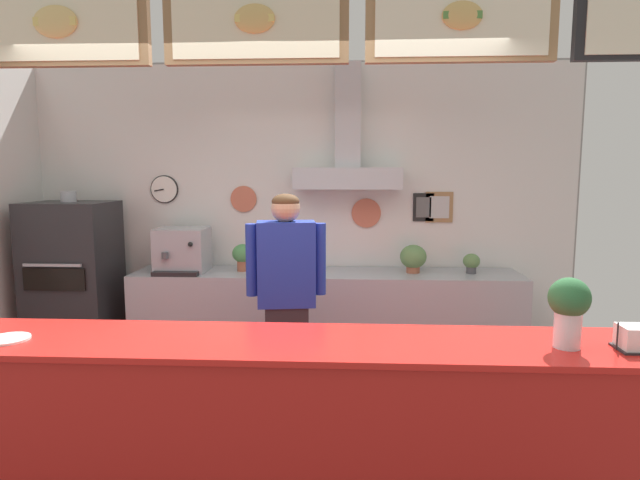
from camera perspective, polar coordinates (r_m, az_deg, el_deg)
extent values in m
cube|color=gray|center=(5.34, -1.99, 3.07)|extent=(5.37, 0.12, 2.90)
cube|color=silver|center=(5.27, -2.05, 3.02)|extent=(5.33, 0.01, 2.86)
cylinder|color=black|center=(5.54, -16.35, 5.25)|extent=(0.28, 0.02, 0.28)
cylinder|color=white|center=(5.53, -16.39, 5.25)|extent=(0.26, 0.01, 0.26)
cube|color=black|center=(5.53, -16.88, 5.14)|extent=(0.10, 0.01, 0.03)
cylinder|color=#C1664C|center=(5.33, -8.20, 4.38)|extent=(0.26, 0.02, 0.26)
cylinder|color=#C1664C|center=(5.24, 4.98, 2.90)|extent=(0.29, 0.02, 0.29)
cube|color=black|center=(5.28, 11.04, 3.47)|extent=(0.20, 0.02, 0.27)
cube|color=#5B5B5B|center=(5.27, 11.06, 3.47)|extent=(0.14, 0.01, 0.20)
cube|color=#997047|center=(5.31, 12.67, 3.46)|extent=(0.26, 0.02, 0.30)
cube|color=#B8B8B8|center=(5.30, 12.69, 3.45)|extent=(0.19, 0.01, 0.21)
cube|color=#B7BABF|center=(5.06, 2.97, 6.63)|extent=(1.01, 0.36, 0.20)
cube|color=#B7BABF|center=(5.15, 3.02, 13.14)|extent=(0.24, 0.24, 0.96)
cube|color=olive|center=(3.23, -26.15, 19.93)|extent=(0.94, 0.05, 0.41)
cube|color=beige|center=(3.20, -26.41, 20.01)|extent=(0.84, 0.01, 0.36)
ellipsoid|color=#E5BC70|center=(3.20, -26.54, 20.23)|extent=(0.23, 0.04, 0.16)
cube|color=#E5C666|center=(3.19, -26.61, 20.25)|extent=(0.22, 0.01, 0.04)
cube|color=olive|center=(2.90, -6.88, 22.12)|extent=(0.94, 0.05, 0.41)
cube|color=beige|center=(2.88, -6.99, 22.26)|extent=(0.84, 0.01, 0.36)
ellipsoid|color=#DBAD60|center=(2.87, -7.03, 22.52)|extent=(0.20, 0.04, 0.14)
cube|color=#E5C666|center=(2.86, -7.06, 22.56)|extent=(0.19, 0.01, 0.04)
cube|color=#9E754C|center=(2.91, 14.85, 21.87)|extent=(0.94, 0.05, 0.41)
cube|color=#F2E5C6|center=(2.89, 14.97, 22.01)|extent=(0.84, 0.01, 0.36)
ellipsoid|color=#DBAD60|center=(2.88, 15.03, 22.26)|extent=(0.20, 0.04, 0.14)
cube|color=#51843D|center=(2.87, 15.07, 22.30)|extent=(0.19, 0.01, 0.04)
cube|color=red|center=(2.88, -7.17, -20.64)|extent=(4.16, 0.56, 1.01)
cube|color=red|center=(2.68, -7.35, -10.81)|extent=(4.25, 0.59, 0.03)
cube|color=#A3A5AD|center=(5.10, 0.63, -8.50)|extent=(3.62, 0.63, 0.91)
cube|color=gray|center=(5.19, 0.63, -11.60)|extent=(3.43, 0.58, 0.02)
cube|color=#232326|center=(5.52, -24.89, -4.45)|extent=(0.74, 0.62, 1.57)
cube|color=black|center=(5.22, -26.63, -3.80)|extent=(0.56, 0.02, 0.20)
cube|color=#A3A5AD|center=(5.18, -26.81, -2.43)|extent=(0.52, 0.02, 0.02)
cylinder|color=#A3A5AD|center=(5.42, -25.38, 4.24)|extent=(0.14, 0.14, 0.10)
cube|color=#232328|center=(3.96, -3.57, -13.35)|extent=(0.33, 0.24, 0.91)
cube|color=#1E339E|center=(3.76, -3.66, -2.55)|extent=(0.43, 0.28, 0.60)
cylinder|color=#1E339E|center=(3.76, 0.03, -2.05)|extent=(0.08, 0.08, 0.51)
cylinder|color=#1E339E|center=(3.75, -7.37, -2.14)|extent=(0.08, 0.08, 0.51)
sphere|color=tan|center=(3.71, -3.71, 3.42)|extent=(0.20, 0.20, 0.20)
ellipsoid|color=#4C331E|center=(3.70, -3.72, 4.13)|extent=(0.19, 0.19, 0.11)
cube|color=#A3A5AD|center=(5.18, -14.53, -1.02)|extent=(0.46, 0.38, 0.41)
cylinder|color=#4C4C51|center=(5.00, -16.30, -1.61)|extent=(0.06, 0.06, 0.06)
cube|color=black|center=(4.99, -15.26, -3.52)|extent=(0.42, 0.10, 0.04)
sphere|color=black|center=(4.93, -13.76, -0.45)|extent=(0.04, 0.04, 0.04)
cylinder|color=#9E563D|center=(5.11, -8.29, -2.74)|extent=(0.11, 0.11, 0.10)
ellipsoid|color=#47894C|center=(5.09, -8.31, -1.43)|extent=(0.20, 0.20, 0.18)
cylinder|color=#9E563D|center=(5.04, 9.95, -3.10)|extent=(0.12, 0.12, 0.07)
ellipsoid|color=#5B844C|center=(5.02, 9.98, -1.77)|extent=(0.25, 0.25, 0.22)
cylinder|color=#4C4C51|center=(5.13, 15.92, -3.12)|extent=(0.09, 0.09, 0.06)
ellipsoid|color=#5B844C|center=(5.12, 15.95, -2.19)|extent=(0.15, 0.15, 0.14)
cube|color=#262628|center=(2.89, 30.63, -10.03)|extent=(0.16, 0.16, 0.01)
cylinder|color=#262628|center=(2.84, 29.29, -8.98)|extent=(0.01, 0.01, 0.13)
cube|color=white|center=(2.87, 30.70, -9.01)|extent=(0.13, 0.13, 0.11)
cylinder|color=white|center=(3.04, -30.49, -9.14)|extent=(0.20, 0.20, 0.01)
cylinder|color=silver|center=(2.76, 25.02, -8.70)|extent=(0.12, 0.12, 0.17)
cylinder|color=gray|center=(2.78, 24.95, -9.79)|extent=(0.11, 0.11, 0.06)
ellipsoid|color=#2D6638|center=(2.73, 25.19, -5.62)|extent=(0.19, 0.19, 0.19)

